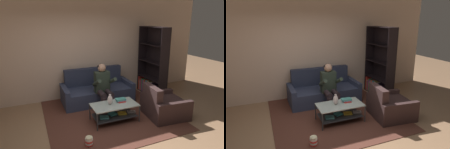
# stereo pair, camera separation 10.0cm
# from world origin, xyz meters

# --- Properties ---
(ground) EXTENTS (16.80, 16.80, 0.00)m
(ground) POSITION_xyz_m (0.00, 0.00, 0.00)
(ground) COLOR #9A7252
(back_partition) EXTENTS (8.40, 0.12, 2.90)m
(back_partition) POSITION_xyz_m (0.00, 2.46, 1.45)
(back_partition) COLOR beige
(back_partition) RESTS_ON ground
(couch) EXTENTS (1.96, 0.89, 0.92)m
(couch) POSITION_xyz_m (0.46, 1.88, 0.29)
(couch) COLOR #2E354E
(couch) RESTS_ON ground
(person_seated_center) EXTENTS (0.50, 0.58, 1.18)m
(person_seated_center) POSITION_xyz_m (0.46, 1.35, 0.64)
(person_seated_center) COLOR #2F2327
(person_seated_center) RESTS_ON ground
(coffee_table) EXTENTS (1.05, 0.56, 0.42)m
(coffee_table) POSITION_xyz_m (0.44, 0.60, 0.27)
(coffee_table) COLOR #B2BFB7
(coffee_table) RESTS_ON ground
(area_rug) EXTENTS (3.00, 3.22, 0.01)m
(area_rug) POSITION_xyz_m (0.45, 1.11, 0.01)
(area_rug) COLOR #562E23
(area_rug) RESTS_ON ground
(vase) EXTENTS (0.12, 0.12, 0.24)m
(vase) POSITION_xyz_m (0.35, 0.64, 0.53)
(vase) COLOR silver
(vase) RESTS_ON coffee_table
(book_stack) EXTENTS (0.24, 0.18, 0.07)m
(book_stack) POSITION_xyz_m (0.64, 0.69, 0.46)
(book_stack) COLOR red
(book_stack) RESTS_ON coffee_table
(bookshelf) EXTENTS (0.37, 1.11, 2.07)m
(bookshelf) POSITION_xyz_m (2.23, 1.78, 0.74)
(bookshelf) COLOR black
(bookshelf) RESTS_ON ground
(armchair) EXTENTS (0.98, 0.99, 0.80)m
(armchair) POSITION_xyz_m (1.63, 0.36, 0.26)
(armchair) COLOR #362423
(armchair) RESTS_ON ground
(popcorn_tub) EXTENTS (0.15, 0.15, 0.19)m
(popcorn_tub) POSITION_xyz_m (-0.37, -0.06, 0.10)
(popcorn_tub) COLOR red
(popcorn_tub) RESTS_ON ground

